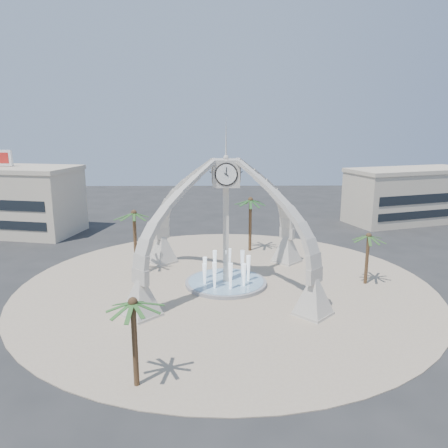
{
  "coord_description": "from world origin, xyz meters",
  "views": [
    {
      "loc": [
        -0.84,
        -40.52,
        15.55
      ],
      "look_at": [
        -0.16,
        2.0,
        5.7
      ],
      "focal_mm": 35.0,
      "sensor_mm": 36.0,
      "label": 1
    }
  ],
  "objects_px": {
    "clock_tower": "(226,221)",
    "palm_west": "(134,214)",
    "palm_north": "(250,201)",
    "fountain": "(226,282)",
    "palm_south": "(133,303)",
    "palm_east": "(369,236)"
  },
  "relations": [
    {
      "from": "fountain",
      "to": "palm_east",
      "type": "bearing_deg",
      "value": 0.28
    },
    {
      "from": "palm_west",
      "to": "palm_north",
      "type": "distance_m",
      "value": 15.18
    },
    {
      "from": "fountain",
      "to": "palm_west",
      "type": "distance_m",
      "value": 11.7
    },
    {
      "from": "palm_east",
      "to": "palm_north",
      "type": "height_order",
      "value": "palm_north"
    },
    {
      "from": "clock_tower",
      "to": "palm_north",
      "type": "height_order",
      "value": "clock_tower"
    },
    {
      "from": "palm_west",
      "to": "palm_north",
      "type": "height_order",
      "value": "palm_west"
    },
    {
      "from": "clock_tower",
      "to": "palm_north",
      "type": "distance_m",
      "value": 12.2
    },
    {
      "from": "fountain",
      "to": "palm_south",
      "type": "xyz_separation_m",
      "value": [
        -5.75,
        -16.85,
        5.07
      ]
    },
    {
      "from": "clock_tower",
      "to": "palm_south",
      "type": "bearing_deg",
      "value": -108.85
    },
    {
      "from": "palm_north",
      "to": "palm_south",
      "type": "height_order",
      "value": "palm_north"
    },
    {
      "from": "clock_tower",
      "to": "fountain",
      "type": "relative_size",
      "value": 2.24
    },
    {
      "from": "clock_tower",
      "to": "palm_west",
      "type": "distance_m",
      "value": 9.92
    },
    {
      "from": "fountain",
      "to": "palm_south",
      "type": "height_order",
      "value": "palm_south"
    },
    {
      "from": "clock_tower",
      "to": "palm_west",
      "type": "xyz_separation_m",
      "value": [
        -9.36,
        3.28,
        0.02
      ]
    },
    {
      "from": "clock_tower",
      "to": "fountain",
      "type": "bearing_deg",
      "value": 90.0
    },
    {
      "from": "fountain",
      "to": "palm_north",
      "type": "height_order",
      "value": "palm_north"
    },
    {
      "from": "palm_east",
      "to": "palm_west",
      "type": "distance_m",
      "value": 23.46
    },
    {
      "from": "palm_east",
      "to": "clock_tower",
      "type": "bearing_deg",
      "value": -179.72
    },
    {
      "from": "fountain",
      "to": "palm_north",
      "type": "xyz_separation_m",
      "value": [
        3.23,
        11.76,
        6.07
      ]
    },
    {
      "from": "palm_west",
      "to": "palm_south",
      "type": "distance_m",
      "value": 20.48
    },
    {
      "from": "palm_north",
      "to": "fountain",
      "type": "bearing_deg",
      "value": -105.34
    },
    {
      "from": "clock_tower",
      "to": "palm_north",
      "type": "relative_size",
      "value": 2.48
    }
  ]
}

